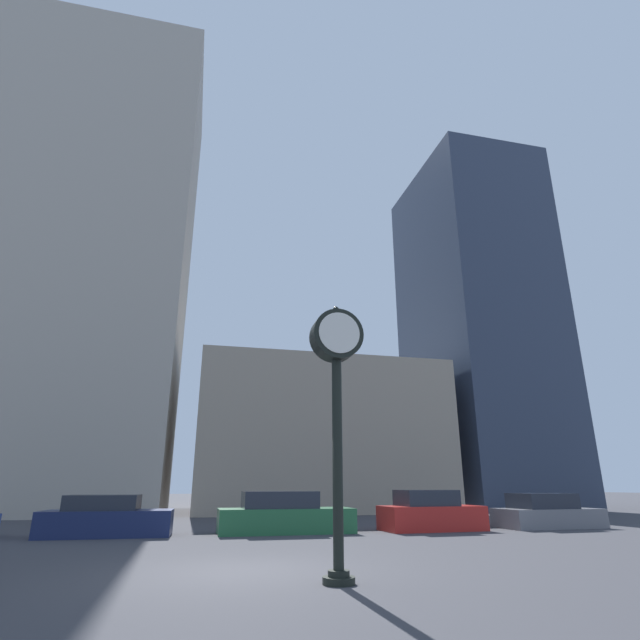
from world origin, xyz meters
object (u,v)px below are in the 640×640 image
(car_green, at_px, (284,515))
(car_red, at_px, (430,513))
(car_navy, at_px, (107,519))
(car_grey, at_px, (546,513))
(street_clock, at_px, (337,376))

(car_green, height_order, car_red, car_red)
(car_navy, relative_size, car_grey, 0.99)
(car_grey, bearing_deg, car_navy, 176.37)
(car_navy, height_order, car_green, car_green)
(car_red, bearing_deg, street_clock, -126.19)
(car_navy, height_order, car_red, car_red)
(car_navy, bearing_deg, car_red, -0.82)
(car_navy, bearing_deg, car_grey, 0.18)
(street_clock, xyz_separation_m, car_green, (0.71, 9.73, -3.05))
(car_red, relative_size, car_grey, 0.92)
(car_green, height_order, car_grey, car_green)
(street_clock, bearing_deg, car_navy, 118.09)
(car_red, bearing_deg, car_navy, 175.22)
(street_clock, distance_m, car_red, 11.77)
(street_clock, distance_m, car_navy, 11.64)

